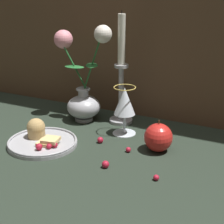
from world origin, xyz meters
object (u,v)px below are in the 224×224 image
at_px(plate_with_pastries, 41,139).
at_px(wine_glass, 125,103).
at_px(candlestick, 121,78).
at_px(apple_beside_vase, 158,137).
at_px(vase, 83,87).

height_order(plate_with_pastries, wine_glass, wine_glass).
distance_m(candlestick, apple_beside_vase, 0.26).
relative_size(wine_glass, candlestick, 0.42).
bearing_deg(wine_glass, plate_with_pastries, -136.48).
bearing_deg(apple_beside_vase, wine_glass, 153.43).
height_order(plate_with_pastries, apple_beside_vase, apple_beside_vase).
relative_size(plate_with_pastries, wine_glass, 1.34).
distance_m(plate_with_pastries, apple_beside_vase, 0.34).
height_order(vase, wine_glass, vase).
bearing_deg(wine_glass, candlestick, 121.00).
relative_size(vase, apple_beside_vase, 3.49).
bearing_deg(vase, plate_with_pastries, -93.00).
relative_size(wine_glass, apple_beside_vase, 1.64).
xyz_separation_m(vase, apple_beside_vase, (0.31, -0.11, -0.08)).
bearing_deg(plate_with_pastries, vase, 87.00).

